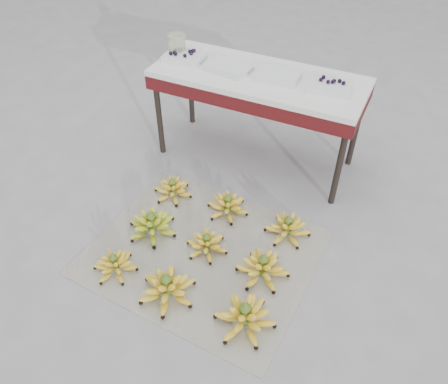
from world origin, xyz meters
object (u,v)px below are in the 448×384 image
at_px(newspaper_mat, 203,252).
at_px(vendor_table, 258,85).
at_px(tray_right, 278,76).
at_px(bunch_mid_right, 263,268).
at_px(glass_jar, 177,45).
at_px(bunch_mid_center, 207,244).
at_px(tray_far_left, 184,57).
at_px(bunch_front_right, 245,317).
at_px(tray_far_right, 330,86).
at_px(bunch_front_center, 167,288).
at_px(bunch_back_center, 228,206).
at_px(bunch_back_right, 288,228).
at_px(tray_left, 229,67).
at_px(bunch_mid_left, 152,225).
at_px(bunch_front_left, 115,265).
at_px(bunch_back_left, 173,189).

relative_size(newspaper_mat, vendor_table, 0.90).
distance_m(vendor_table, tray_right, 0.16).
distance_m(bunch_mid_right, glass_jar, 1.62).
relative_size(bunch_mid_center, tray_far_left, 1.12).
bearing_deg(bunch_mid_right, bunch_front_right, -72.18).
height_order(newspaper_mat, tray_far_right, tray_far_right).
distance_m(tray_right, tray_far_right, 0.33).
relative_size(bunch_front_center, bunch_front_right, 1.18).
bearing_deg(bunch_front_center, tray_right, 62.31).
height_order(vendor_table, glass_jar, glass_jar).
bearing_deg(bunch_back_center, bunch_back_right, 6.90).
xyz_separation_m(vendor_table, glass_jar, (-0.62, 0.02, 0.15)).
bearing_deg(tray_left, bunch_front_center, -78.83).
relative_size(bunch_mid_left, vendor_table, 0.28).
bearing_deg(tray_far_left, bunch_mid_center, -55.81).
bearing_deg(bunch_front_left, bunch_back_center, 63.60).
bearing_deg(bunch_mid_left, bunch_front_right, -2.05).
xyz_separation_m(bunch_back_right, glass_jar, (-1.10, 0.66, 0.68)).
relative_size(tray_right, glass_jar, 1.89).
relative_size(bunch_back_center, tray_right, 1.09).
bearing_deg(tray_far_left, glass_jar, 151.54).
height_order(tray_far_left, tray_right, tray_far_left).
relative_size(bunch_mid_center, glass_jar, 2.14).
xyz_separation_m(bunch_mid_center, glass_jar, (-0.72, 0.98, 0.69)).
xyz_separation_m(bunch_back_center, tray_right, (0.06, 0.62, 0.63)).
xyz_separation_m(bunch_mid_right, tray_far_left, (-1.00, 0.97, 0.63)).
height_order(bunch_back_right, glass_jar, glass_jar).
bearing_deg(bunch_front_right, bunch_mid_left, 148.72).
relative_size(bunch_front_right, bunch_mid_left, 0.89).
relative_size(bunch_back_left, bunch_back_center, 0.87).
bearing_deg(tray_far_right, bunch_back_left, -141.08).
height_order(bunch_back_center, tray_far_left, tray_far_left).
height_order(newspaper_mat, bunch_front_center, bunch_front_center).
bearing_deg(tray_left, bunch_back_left, -101.83).
distance_m(bunch_front_center, vendor_table, 1.43).
bearing_deg(tray_right, newspaper_mat, -92.49).
relative_size(bunch_front_left, tray_left, 0.83).
xyz_separation_m(bunch_mid_left, tray_far_right, (0.73, 0.98, 0.62)).
xyz_separation_m(bunch_mid_center, bunch_back_right, (0.38, 0.32, 0.01)).
xyz_separation_m(vendor_table, tray_right, (0.13, -0.00, 0.10)).
bearing_deg(tray_far_left, bunch_mid_left, -74.00).
xyz_separation_m(bunch_front_center, glass_jar, (-0.68, 1.35, 0.67)).
bearing_deg(bunch_front_center, vendor_table, 67.93).
bearing_deg(bunch_back_left, newspaper_mat, -37.86).
bearing_deg(newspaper_mat, tray_left, 106.65).
bearing_deg(glass_jar, tray_far_right, -0.98).
height_order(newspaper_mat, tray_right, tray_right).
height_order(vendor_table, tray_far_right, tray_far_right).
distance_m(bunch_front_left, tray_far_left, 1.46).
distance_m(bunch_front_center, tray_far_right, 1.53).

